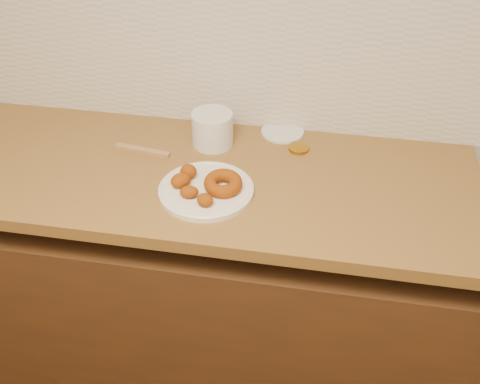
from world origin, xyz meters
name	(u,v)px	position (x,y,z in m)	size (l,w,h in m)	color
base_cabinet	(297,303)	(0.00, 1.69, 0.39)	(3.60, 0.60, 0.77)	#482A12
butcher_block	(95,166)	(-0.65, 1.69, 0.88)	(2.30, 0.62, 0.04)	brown
backsplash	(324,43)	(0.00, 1.99, 1.20)	(3.60, 0.02, 0.60)	beige
donut_plate	(206,190)	(-0.28, 1.59, 0.91)	(0.27, 0.27, 0.02)	silver
ring_donut	(223,183)	(-0.23, 1.60, 0.93)	(0.11, 0.11, 0.04)	#7C3A09
fried_dough_chunks	(189,184)	(-0.32, 1.58, 0.93)	(0.15, 0.16, 0.04)	#7C3A09
plastic_tub	(212,129)	(-0.31, 1.85, 0.95)	(0.13, 0.13, 0.11)	silver
tub_lid	(283,132)	(-0.10, 1.95, 0.90)	(0.14, 0.14, 0.01)	silver
brass_jar_lid	(299,148)	(-0.04, 1.86, 0.91)	(0.06, 0.06, 0.01)	#A17018
wooden_utensil	(142,151)	(-0.52, 1.76, 0.91)	(0.18, 0.02, 0.01)	#996F43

